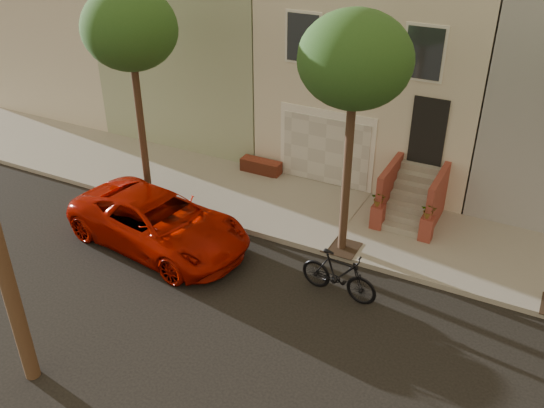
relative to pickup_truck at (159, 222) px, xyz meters
The scene contains 7 objects.
ground 4.13m from the pickup_truck, 28.35° to the right, with size 90.00×90.00×0.00m, color black.
sidewalk 4.99m from the pickup_truck, 43.71° to the left, with size 40.00×3.70×0.15m, color gray.
house_row 10.34m from the pickup_truck, 68.87° to the left, with size 33.10×11.70×7.00m.
tree_left 5.29m from the pickup_truck, 134.31° to the left, with size 2.70×2.57×6.30m.
tree_mid 6.73m from the pickup_truck, 23.28° to the left, with size 2.70×2.57×6.30m.
pickup_truck is the anchor object (origin of this frame).
motorcycle 5.17m from the pickup_truck, ahead, with size 0.56×2.00×1.20m, color black.
Camera 1 is at (5.39, -8.67, 9.07)m, focal length 38.67 mm.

